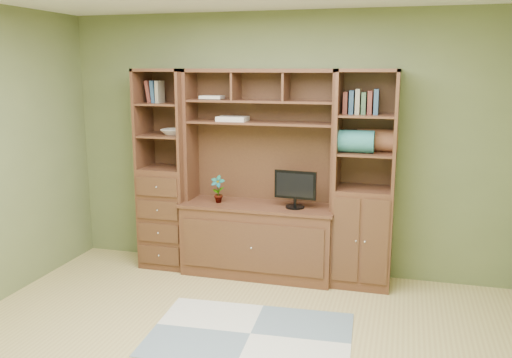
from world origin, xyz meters
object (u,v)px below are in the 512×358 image
(center_hutch, at_px, (258,175))
(monitor, at_px, (295,183))
(right_tower, at_px, (365,180))
(left_tower, at_px, (166,169))

(center_hutch, distance_m, monitor, 0.38)
(monitor, bearing_deg, right_tower, 11.58)
(center_hutch, bearing_deg, monitor, -5.29)
(center_hutch, distance_m, right_tower, 1.03)
(left_tower, xyz_separation_m, monitor, (1.38, -0.07, -0.04))
(left_tower, bearing_deg, right_tower, 0.00)
(right_tower, xyz_separation_m, monitor, (-0.65, -0.07, -0.04))
(monitor, bearing_deg, center_hutch, 179.68)
(left_tower, height_order, right_tower, same)
(center_hutch, relative_size, right_tower, 1.00)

